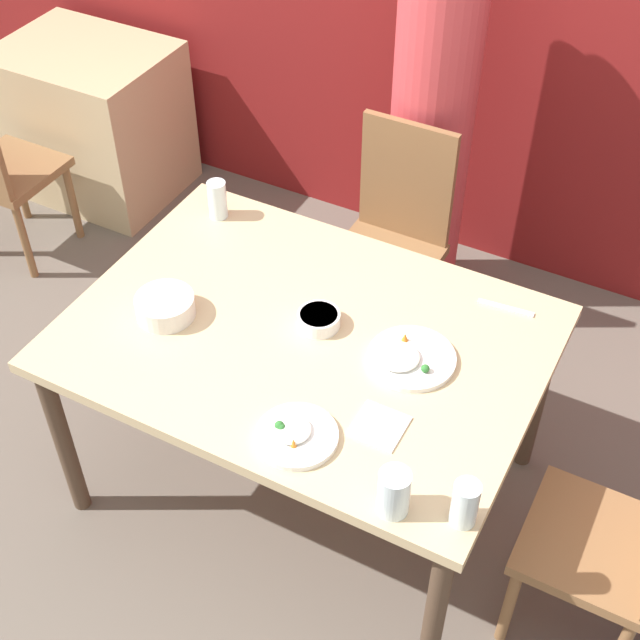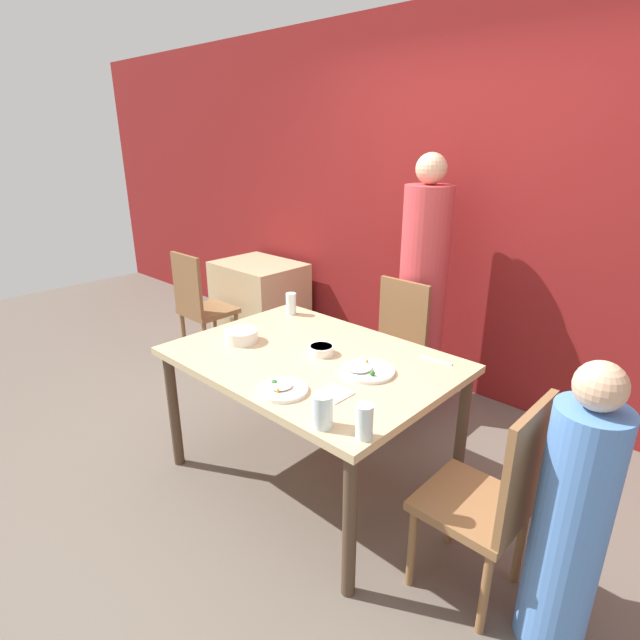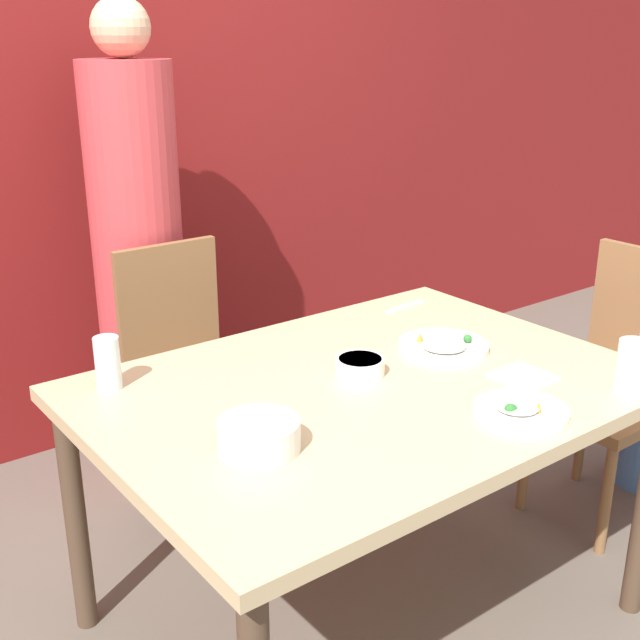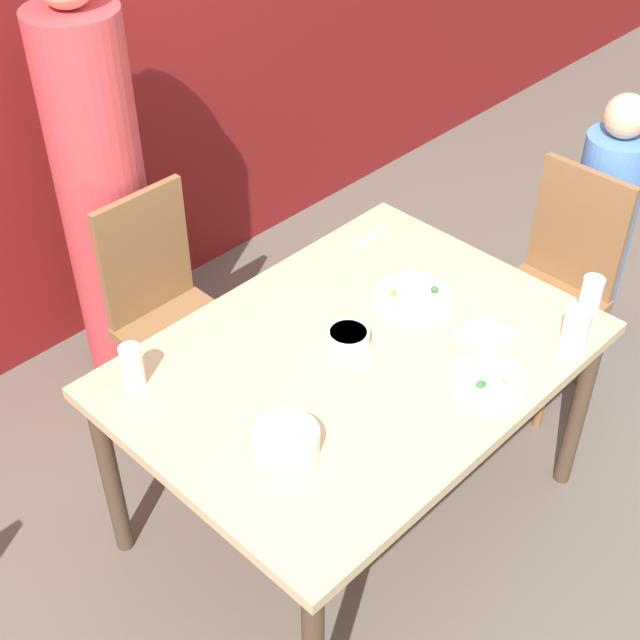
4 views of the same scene
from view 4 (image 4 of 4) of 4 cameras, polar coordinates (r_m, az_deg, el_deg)
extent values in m
plane|color=#60564C|center=(3.30, 2.01, -12.02)|extent=(10.00, 10.00, 0.00)
cube|color=maroon|center=(3.54, -17.54, 17.36)|extent=(10.00, 0.06, 2.70)
cube|color=tan|center=(2.77, 2.35, -2.52)|extent=(1.44, 1.04, 0.04)
cylinder|color=#4C3828|center=(3.26, 16.21, -5.57)|extent=(0.06, 0.06, 0.71)
cylinder|color=#4C3828|center=(3.01, -13.26, -9.73)|extent=(0.06, 0.06, 0.71)
cylinder|color=#4C3828|center=(3.62, 3.87, 1.48)|extent=(0.06, 0.06, 0.71)
cube|color=brown|center=(3.38, -8.73, -0.85)|extent=(0.40, 0.40, 0.04)
cube|color=brown|center=(3.34, -11.18, 4.17)|extent=(0.38, 0.03, 0.51)
cylinder|color=brown|center=(3.36, -8.79, -6.30)|extent=(0.04, 0.04, 0.40)
cylinder|color=brown|center=(3.50, -4.59, -3.57)|extent=(0.04, 0.04, 0.40)
cylinder|color=brown|center=(3.56, -12.11, -3.57)|extent=(0.04, 0.04, 0.40)
cylinder|color=brown|center=(3.70, -8.02, -1.11)|extent=(0.04, 0.04, 0.40)
cube|color=brown|center=(3.57, 13.95, 0.86)|extent=(0.40, 0.40, 0.04)
cube|color=brown|center=(3.55, 16.26, 5.63)|extent=(0.03, 0.38, 0.51)
cylinder|color=brown|center=(3.66, 9.88, -1.85)|extent=(0.04, 0.04, 0.40)
cylinder|color=brown|center=(3.54, 14.15, -4.28)|extent=(0.04, 0.04, 0.40)
cylinder|color=brown|center=(3.88, 12.77, 0.47)|extent=(0.04, 0.04, 0.40)
cylinder|color=brown|center=(3.77, 16.87, -1.74)|extent=(0.04, 0.04, 0.40)
cylinder|color=#C63D42|center=(3.45, -13.52, 6.66)|extent=(0.33, 0.33, 1.54)
cylinder|color=#5184D1|center=(3.79, 17.17, 4.34)|extent=(0.25, 0.25, 1.02)
sphere|color=#DBAD89|center=(3.50, 19.02, 12.24)|extent=(0.17, 0.17, 0.17)
cylinder|color=silver|center=(2.45, -2.18, -7.74)|extent=(0.19, 0.19, 0.07)
cylinder|color=#BC5123|center=(2.42, -2.20, -7.22)|extent=(0.16, 0.16, 0.01)
cylinder|color=white|center=(2.69, 10.70, -3.88)|extent=(0.23, 0.23, 0.02)
ellipsoid|color=white|center=(2.67, 10.53, -3.75)|extent=(0.11, 0.11, 0.02)
sphere|color=#2D702D|center=(2.65, 10.23, -4.14)|extent=(0.03, 0.03, 0.03)
cone|color=orange|center=(2.67, 11.63, -3.78)|extent=(0.02, 0.02, 0.03)
sphere|color=#2D702D|center=(2.65, 10.37, -4.10)|extent=(0.02, 0.02, 0.02)
cylinder|color=white|center=(2.97, 6.02, 1.45)|extent=(0.27, 0.27, 0.02)
ellipsoid|color=white|center=(2.93, 6.11, 1.24)|extent=(0.13, 0.13, 0.02)
sphere|color=#2D702D|center=(2.98, 7.35, 1.95)|extent=(0.03, 0.03, 0.03)
cone|color=orange|center=(2.95, 4.72, 1.84)|extent=(0.02, 0.02, 0.03)
cylinder|color=white|center=(2.78, 1.82, -1.13)|extent=(0.13, 0.13, 0.05)
cylinder|color=white|center=(2.76, 1.83, -0.80)|extent=(0.12, 0.12, 0.01)
cylinder|color=silver|center=(2.99, 16.93, 1.45)|extent=(0.07, 0.07, 0.14)
cylinder|color=silver|center=(2.85, 16.08, -0.50)|extent=(0.08, 0.08, 0.14)
cylinder|color=silver|center=(2.66, -11.92, -2.91)|extent=(0.07, 0.07, 0.14)
cube|color=white|center=(2.87, 10.53, -0.82)|extent=(0.14, 0.14, 0.01)
cube|color=silver|center=(3.26, 3.24, 5.34)|extent=(0.18, 0.04, 0.01)
camera|label=1|loc=(2.53, 60.22, 24.63)|focal=50.00mm
camera|label=2|loc=(3.33, 50.65, 12.80)|focal=28.00mm
camera|label=3|loc=(1.00, 21.55, -41.57)|focal=45.00mm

